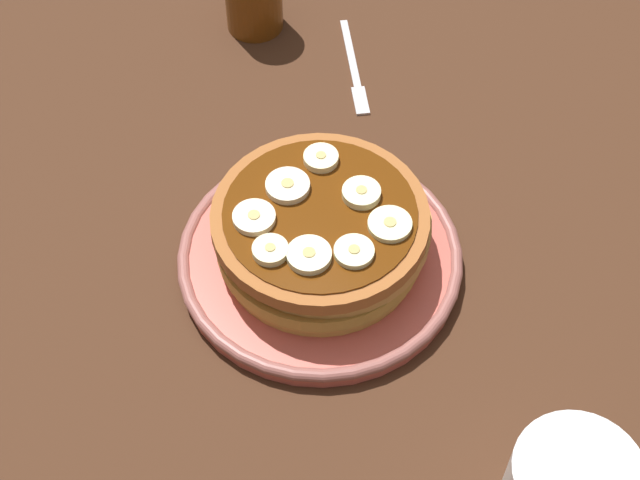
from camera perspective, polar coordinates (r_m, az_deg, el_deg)
ground_plane at (r=79.19cm, az=0.00°, el=-2.10°), size 140.00×140.00×3.00cm
plate at (r=77.18cm, az=0.00°, el=-1.05°), size 22.85×22.85×1.79cm
pancake_stack at (r=74.62cm, az=0.13°, el=0.45°), size 16.98×17.16×5.31cm
banana_slice_0 at (r=71.78cm, az=4.15°, el=0.90°), size 3.33×3.33×0.70cm
banana_slice_1 at (r=70.30cm, az=-3.17°, el=-0.47°), size 2.70×2.70×0.86cm
banana_slice_2 at (r=73.44cm, az=2.46°, el=2.77°), size 2.98×2.98×0.90cm
banana_slice_3 at (r=73.79cm, az=-2.09°, el=3.07°), size 3.44×3.44×0.82cm
banana_slice_4 at (r=69.80cm, az=-0.65°, el=-0.93°), size 3.32×3.32×0.84cm
banana_slice_5 at (r=70.10cm, az=2.03°, el=-0.72°), size 2.99×2.99×0.72cm
banana_slice_6 at (r=75.71cm, az=0.06°, el=4.83°), size 2.77×2.77×0.88cm
banana_slice_7 at (r=72.12cm, az=-3.92°, el=1.31°), size 3.26×3.26×0.78cm
fork at (r=92.74cm, az=2.05°, el=9.98°), size 10.69×8.98×0.50cm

